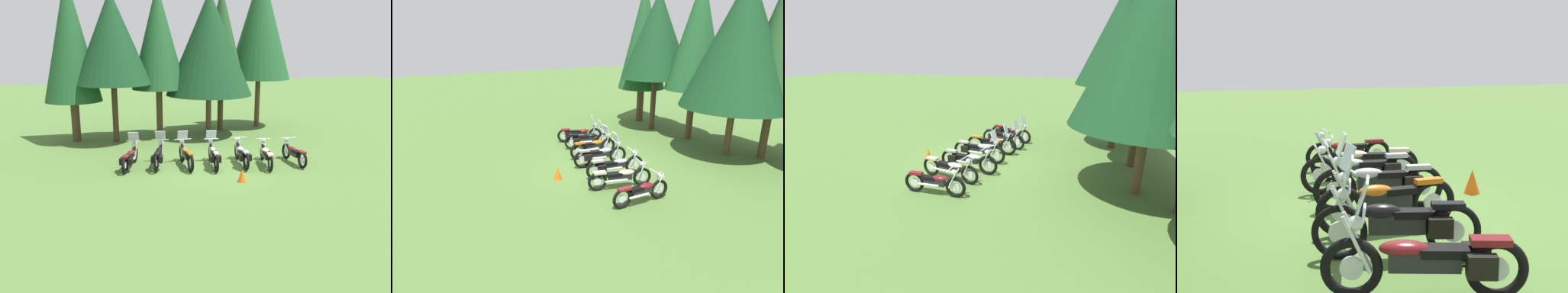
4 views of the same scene
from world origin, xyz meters
The scene contains 14 objects.
ground_plane centered at (0.00, 0.00, 0.00)m, with size 80.00×80.00×0.00m, color #4C7033.
motorcycle_0 centered at (-3.37, 0.74, 0.45)m, with size 1.06×2.18×1.36m.
motorcycle_1 centered at (-2.21, 0.58, 0.49)m, with size 0.99×2.18×1.38m.
motorcycle_2 centered at (-1.11, 0.31, 0.48)m, with size 0.74×2.29×1.39m.
motorcycle_3 centered at (-0.02, -0.02, 0.49)m, with size 0.76×2.33×1.40m.
motorcycle_4 centered at (1.21, -0.11, 0.46)m, with size 0.84×2.38×1.03m.
motorcycle_5 centered at (2.16, -0.47, 0.45)m, with size 0.85×2.34×1.00m.
motorcycle_6 centered at (3.43, -0.51, 0.43)m, with size 0.75×2.15×1.00m.
pine_tree_0 centered at (-5.47, 6.25, 5.17)m, with size 2.88×2.88×8.29m.
pine_tree_1 centered at (-3.48, 5.62, 5.23)m, with size 3.85×3.85×7.52m.
pine_tree_2 centered at (-1.07, 6.12, 5.28)m, with size 2.89×2.89×7.99m.
pine_tree_3 centered at (1.63, 5.80, 4.97)m, with size 4.70×4.70×7.68m.
pine_tree_4 centered at (2.69, 6.81, 5.15)m, with size 2.93×2.93×8.02m.
traffic_cone centered at (0.38, -2.13, 0.24)m, with size 0.32×0.32×0.48m, color #EA590F.
Camera 2 is at (10.84, -6.61, 5.20)m, focal length 29.71 mm.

